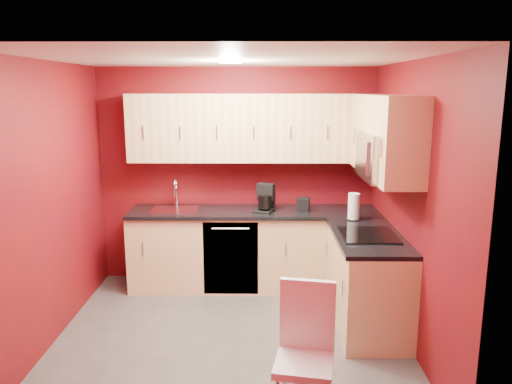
{
  "coord_description": "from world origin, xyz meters",
  "views": [
    {
      "loc": [
        0.27,
        -4.28,
        2.25
      ],
      "look_at": [
        0.23,
        0.55,
        1.25
      ],
      "focal_mm": 35.0,
      "sensor_mm": 36.0,
      "label": 1
    }
  ],
  "objects_px": {
    "coffee_maker": "(264,199)",
    "dining_chair": "(304,356)",
    "napkin_holder": "(303,204)",
    "paper_towel": "(354,207)",
    "microwave": "(385,156)",
    "sink": "(174,207)"
  },
  "relations": [
    {
      "from": "microwave",
      "to": "sink",
      "type": "distance_m",
      "value": 2.43
    },
    {
      "from": "sink",
      "to": "dining_chair",
      "type": "relative_size",
      "value": 0.54
    },
    {
      "from": "microwave",
      "to": "coffee_maker",
      "type": "bearing_deg",
      "value": 140.42
    },
    {
      "from": "napkin_holder",
      "to": "dining_chair",
      "type": "distance_m",
      "value": 2.42
    },
    {
      "from": "coffee_maker",
      "to": "sink",
      "type": "bearing_deg",
      "value": -165.79
    },
    {
      "from": "napkin_holder",
      "to": "dining_chair",
      "type": "relative_size",
      "value": 0.15
    },
    {
      "from": "napkin_holder",
      "to": "paper_towel",
      "type": "xyz_separation_m",
      "value": [
        0.49,
        -0.38,
        0.07
      ]
    },
    {
      "from": "coffee_maker",
      "to": "paper_towel",
      "type": "relative_size",
      "value": 1.12
    },
    {
      "from": "microwave",
      "to": "napkin_holder",
      "type": "xyz_separation_m",
      "value": [
        -0.64,
        0.97,
        -0.68
      ]
    },
    {
      "from": "paper_towel",
      "to": "microwave",
      "type": "bearing_deg",
      "value": -75.92
    },
    {
      "from": "paper_towel",
      "to": "dining_chair",
      "type": "xyz_separation_m",
      "value": [
        -0.68,
        -1.99,
        -0.57
      ]
    },
    {
      "from": "coffee_maker",
      "to": "dining_chair",
      "type": "bearing_deg",
      "value": -63.23
    },
    {
      "from": "napkin_holder",
      "to": "coffee_maker",
      "type": "bearing_deg",
      "value": -170.72
    },
    {
      "from": "napkin_holder",
      "to": "paper_towel",
      "type": "bearing_deg",
      "value": -37.58
    },
    {
      "from": "coffee_maker",
      "to": "napkin_holder",
      "type": "bearing_deg",
      "value": 29.68
    },
    {
      "from": "microwave",
      "to": "paper_towel",
      "type": "height_order",
      "value": "microwave"
    },
    {
      "from": "coffee_maker",
      "to": "dining_chair",
      "type": "xyz_separation_m",
      "value": [
        0.26,
        -2.29,
        -0.59
      ]
    },
    {
      "from": "microwave",
      "to": "sink",
      "type": "xyz_separation_m",
      "value": [
        -2.09,
        1.0,
        -0.72
      ]
    },
    {
      "from": "microwave",
      "to": "coffee_maker",
      "type": "xyz_separation_m",
      "value": [
        -1.08,
        0.89,
        -0.59
      ]
    },
    {
      "from": "sink",
      "to": "microwave",
      "type": "bearing_deg",
      "value": -25.6
    },
    {
      "from": "microwave",
      "to": "paper_towel",
      "type": "bearing_deg",
      "value": 104.08
    },
    {
      "from": "coffee_maker",
      "to": "paper_towel",
      "type": "bearing_deg",
      "value": 2.17
    }
  ]
}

